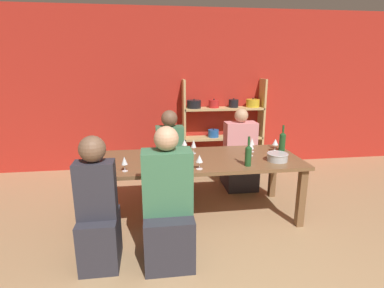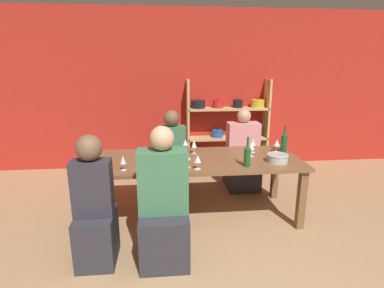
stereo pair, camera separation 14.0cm
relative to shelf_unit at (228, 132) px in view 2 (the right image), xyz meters
name	(u,v)px [view 2 (the right image)]	position (x,y,z in m)	size (l,w,h in m)	color
wall_back_red	(189,91)	(-0.67, 0.20, 0.71)	(8.80, 0.06, 2.70)	red
shelf_unit	(228,132)	(0.00, 0.00, 0.00)	(1.42, 0.30, 1.55)	tan
dining_table	(193,165)	(-0.80, -1.74, 0.01)	(2.49, 0.97, 0.73)	brown
mixing_bowl	(278,158)	(0.14, -1.95, 0.14)	(0.24, 0.24, 0.09)	#B7BABC
wine_bottle_green	(247,155)	(-0.25, -2.07, 0.21)	(0.07, 0.07, 0.32)	#1E4C23
wine_bottle_dark	(284,142)	(0.36, -1.57, 0.22)	(0.08, 0.08, 0.33)	#1E4C23
wine_glass_empty_a	(185,143)	(-0.86, -1.39, 0.19)	(0.07, 0.07, 0.14)	white
wine_glass_empty_b	(198,159)	(-0.79, -2.10, 0.20)	(0.07, 0.07, 0.15)	white
wine_glass_white_a	(98,161)	(-1.80, -2.09, 0.20)	(0.07, 0.07, 0.16)	white
wine_glass_white_b	(277,143)	(0.27, -1.58, 0.20)	(0.08, 0.08, 0.16)	white
wine_glass_empty_c	(194,144)	(-0.76, -1.54, 0.21)	(0.06, 0.06, 0.18)	white
wine_glass_red_a	(187,157)	(-0.89, -2.04, 0.20)	(0.07, 0.07, 0.16)	white
wine_glass_red_b	(253,143)	(-0.03, -1.56, 0.21)	(0.07, 0.07, 0.18)	white
wine_glass_white_c	(123,160)	(-1.55, -2.06, 0.19)	(0.06, 0.06, 0.16)	white
wine_glass_white_d	(251,146)	(-0.10, -1.72, 0.21)	(0.08, 0.08, 0.17)	white
cell_phone	(85,171)	(-1.94, -2.07, 0.09)	(0.16, 0.11, 0.01)	#1E2338
person_near_a	(95,215)	(-1.77, -2.52, -0.17)	(0.34, 0.43, 1.22)	#2D2D38
person_far_a	(172,161)	(-1.02, -0.93, -0.20)	(0.39, 0.48, 1.18)	#2D2D38
person_near_b	(164,213)	(-1.15, -2.54, -0.18)	(0.44, 0.55, 1.28)	#2D2D38
person_far_b	(242,160)	(0.02, -0.92, -0.22)	(0.45, 0.57, 1.18)	#2D2D38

